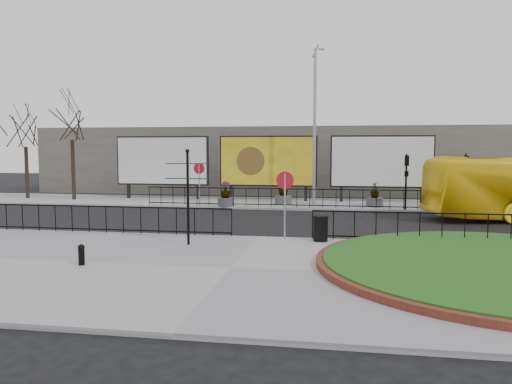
% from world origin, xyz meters
% --- Properties ---
extents(ground, '(90.00, 90.00, 0.00)m').
position_xyz_m(ground, '(0.00, 0.00, 0.00)').
color(ground, black).
rests_on(ground, ground).
extents(pavement_near, '(30.00, 10.00, 0.12)m').
position_xyz_m(pavement_near, '(0.00, -5.00, 0.06)').
color(pavement_near, gray).
rests_on(pavement_near, ground).
extents(pavement_far, '(44.00, 6.00, 0.12)m').
position_xyz_m(pavement_far, '(0.00, 12.00, 0.06)').
color(pavement_far, gray).
rests_on(pavement_far, ground).
extents(brick_edge, '(10.40, 10.40, 0.18)m').
position_xyz_m(brick_edge, '(7.50, -4.00, 0.21)').
color(brick_edge, maroon).
rests_on(brick_edge, pavement_near).
extents(grass_lawn, '(10.00, 10.00, 0.22)m').
position_xyz_m(grass_lawn, '(7.50, -4.00, 0.23)').
color(grass_lawn, '#224412').
rests_on(grass_lawn, pavement_near).
extents(railing_near_left, '(10.00, 0.10, 1.10)m').
position_xyz_m(railing_near_left, '(-6.00, -0.30, 0.67)').
color(railing_near_left, black).
rests_on(railing_near_left, pavement_near).
extents(railing_near_right, '(9.00, 0.10, 1.10)m').
position_xyz_m(railing_near_right, '(6.50, -0.30, 0.67)').
color(railing_near_right, black).
rests_on(railing_near_right, pavement_near).
extents(railing_far, '(18.00, 0.10, 1.10)m').
position_xyz_m(railing_far, '(1.00, 9.30, 0.67)').
color(railing_far, black).
rests_on(railing_far, pavement_far).
extents(speed_sign_far, '(0.64, 0.07, 2.47)m').
position_xyz_m(speed_sign_far, '(-5.00, 9.40, 1.92)').
color(speed_sign_far, gray).
rests_on(speed_sign_far, pavement_far).
extents(speed_sign_near, '(0.64, 0.07, 2.47)m').
position_xyz_m(speed_sign_near, '(1.00, -0.40, 1.92)').
color(speed_sign_near, gray).
rests_on(speed_sign_near, pavement_near).
extents(billboard_left, '(6.20, 0.31, 4.10)m').
position_xyz_m(billboard_left, '(-8.50, 12.97, 2.60)').
color(billboard_left, black).
rests_on(billboard_left, pavement_far).
extents(billboard_mid, '(6.20, 0.31, 4.10)m').
position_xyz_m(billboard_mid, '(-1.50, 12.97, 2.60)').
color(billboard_mid, black).
rests_on(billboard_mid, pavement_far).
extents(billboard_right, '(6.20, 0.31, 4.10)m').
position_xyz_m(billboard_right, '(5.50, 12.97, 2.60)').
color(billboard_right, black).
rests_on(billboard_right, pavement_far).
extents(lamp_post, '(0.74, 0.18, 9.23)m').
position_xyz_m(lamp_post, '(1.51, 11.00, 4.83)').
color(lamp_post, gray).
rests_on(lamp_post, pavement_far).
extents(signal_pole_a, '(0.22, 0.26, 3.00)m').
position_xyz_m(signal_pole_a, '(6.50, 9.34, 2.10)').
color(signal_pole_a, black).
rests_on(signal_pole_a, pavement_far).
extents(signal_pole_b, '(0.22, 0.26, 3.00)m').
position_xyz_m(signal_pole_b, '(9.50, 9.34, 2.10)').
color(signal_pole_b, black).
rests_on(signal_pole_b, pavement_far).
extents(tree_left, '(2.00, 2.00, 7.00)m').
position_xyz_m(tree_left, '(-14.00, 11.50, 3.62)').
color(tree_left, '#2D2119').
rests_on(tree_left, pavement_far).
extents(tree_mid, '(2.00, 2.00, 6.20)m').
position_xyz_m(tree_mid, '(-17.50, 11.80, 3.22)').
color(tree_mid, '#2D2119').
rests_on(tree_mid, pavement_far).
extents(building_backdrop, '(40.00, 10.00, 5.00)m').
position_xyz_m(building_backdrop, '(0.00, 22.00, 2.50)').
color(building_backdrop, '#666159').
rests_on(building_backdrop, ground).
extents(fingerpost_sign, '(1.54, 0.28, 3.28)m').
position_xyz_m(fingerpost_sign, '(-2.16, -1.99, 2.10)').
color(fingerpost_sign, black).
rests_on(fingerpost_sign, pavement_near).
extents(bollard, '(0.19, 0.19, 0.60)m').
position_xyz_m(bollard, '(-4.26, -5.39, 0.45)').
color(bollard, black).
rests_on(bollard, pavement_near).
extents(litter_bin, '(0.55, 0.55, 0.92)m').
position_xyz_m(litter_bin, '(2.31, -0.60, 0.58)').
color(litter_bin, black).
rests_on(litter_bin, pavement_near).
extents(planter_a, '(0.91, 0.91, 1.45)m').
position_xyz_m(planter_a, '(-3.45, 9.40, 0.66)').
color(planter_a, '#4C4C4F').
rests_on(planter_a, pavement_far).
extents(planter_b, '(0.99, 0.99, 1.61)m').
position_xyz_m(planter_b, '(-0.31, 11.00, 0.74)').
color(planter_b, '#4C4C4F').
rests_on(planter_b, pavement_far).
extents(planter_c, '(0.96, 0.96, 1.41)m').
position_xyz_m(planter_c, '(4.97, 10.61, 0.61)').
color(planter_c, '#4C4C4F').
rests_on(planter_c, pavement_far).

